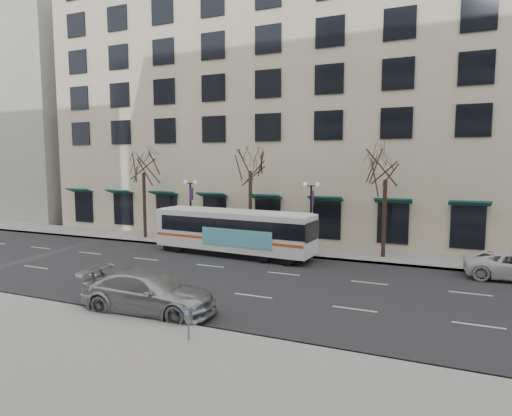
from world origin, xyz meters
The scene contains 12 objects.
ground centered at (0.00, 0.00, 0.00)m, with size 160.00×160.00×0.00m, color black.
sidewalk_far centered at (5.00, 9.00, 0.07)m, with size 80.00×4.00×0.15m, color gray.
building_hotel centered at (-2.00, 21.00, 12.00)m, with size 40.00×20.00×24.00m, color #C5B696.
building_far_upblock centered at (-38.00, 21.00, 14.00)m, with size 28.00×20.00×28.00m, color #999993.
tree_far_left centered at (-10.00, 8.80, 6.70)m, with size 3.60×3.60×8.34m.
tree_far_mid centered at (0.00, 8.80, 6.91)m, with size 3.60×3.60×8.55m.
tree_far_right centered at (10.00, 8.80, 6.42)m, with size 3.60×3.60×8.06m.
lamp_post_left centered at (-4.99, 8.20, 2.94)m, with size 1.22×0.45×5.21m.
lamp_post_right centered at (5.01, 8.20, 2.94)m, with size 1.22×0.45×5.21m.
city_bus centered at (0.05, 5.79, 1.76)m, with size 12.07×3.54×3.23m.
silver_car centered at (1.65, -6.20, 0.90)m, with size 2.52×6.20×1.80m, color #999CA0.
pay_station centered at (5.02, -8.39, 1.03)m, with size 0.27×0.19×1.21m.
Camera 1 is at (13.16, -21.32, 6.62)m, focal length 30.00 mm.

